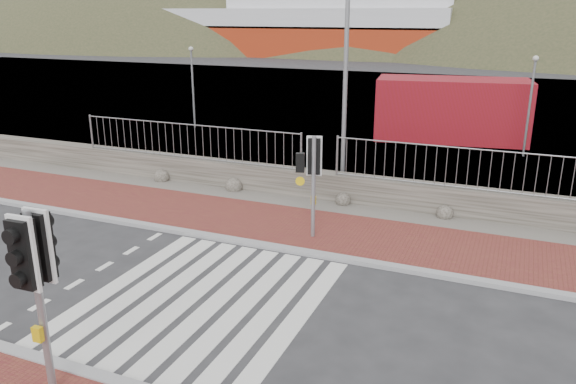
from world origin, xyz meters
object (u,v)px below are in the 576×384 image
at_px(ferry, 299,15).
at_px(traffic_signal_far, 312,166).
at_px(traffic_signal_near, 35,266).
at_px(shipping_container, 451,109).
at_px(streetlight, 350,50).

relative_size(ferry, traffic_signal_far, 17.94).
distance_m(traffic_signal_near, shipping_container, 21.88).
relative_size(traffic_signal_far, shipping_container, 0.41).
bearing_deg(shipping_container, traffic_signal_far, -105.64).
bearing_deg(traffic_signal_far, shipping_container, -113.42).
xyz_separation_m(traffic_signal_far, shipping_container, (1.73, 14.06, -0.60)).
distance_m(traffic_signal_far, shipping_container, 14.17).
distance_m(traffic_signal_near, traffic_signal_far, 7.72).
distance_m(streetlight, shipping_container, 10.72).
relative_size(ferry, shipping_container, 7.33).
xyz_separation_m(ferry, streetlight, (25.28, -59.86, -0.71)).
bearing_deg(ferry, shipping_container, -61.27).
bearing_deg(traffic_signal_near, traffic_signal_far, 76.03).
bearing_deg(shipping_container, traffic_signal_near, -107.20).
relative_size(ferry, streetlight, 6.05).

